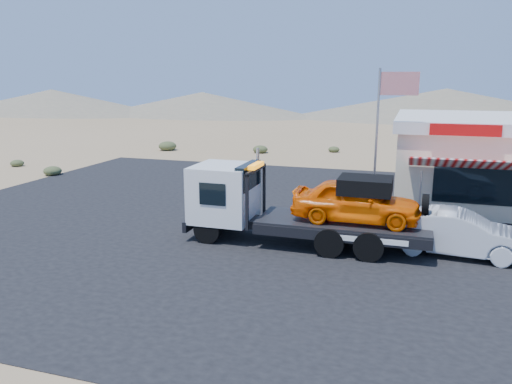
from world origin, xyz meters
TOP-DOWN VIEW (x-y plane):
  - ground at (0.00, 0.00)m, footprint 120.00×120.00m
  - asphalt_lot at (2.00, 3.00)m, footprint 32.00×24.00m
  - tow_truck at (2.56, 0.16)m, footprint 8.15×2.42m
  - white_sedan at (7.72, 0.56)m, footprint 4.53×1.91m
  - jerky_store at (10.50, 8.97)m, footprint 10.40×9.97m
  - flagpole at (4.93, 4.50)m, footprint 1.55×0.10m
  - desert_scrub at (-12.72, 11.65)m, footprint 25.08×31.19m
  - distant_hills at (-9.77, 55.14)m, footprint 126.00×48.00m

SIDE VIEW (x-z plane):
  - ground at x=0.00m, z-range 0.00..0.00m
  - asphalt_lot at x=2.00m, z-range 0.00..0.02m
  - desert_scrub at x=-12.72m, z-range -0.08..0.68m
  - white_sedan at x=7.72m, z-range 0.02..1.47m
  - tow_truck at x=2.56m, z-range 0.11..2.83m
  - distant_hills at x=-9.77m, z-range -0.21..3.99m
  - jerky_store at x=10.50m, z-range 0.04..3.94m
  - flagpole at x=4.93m, z-range 0.76..6.76m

